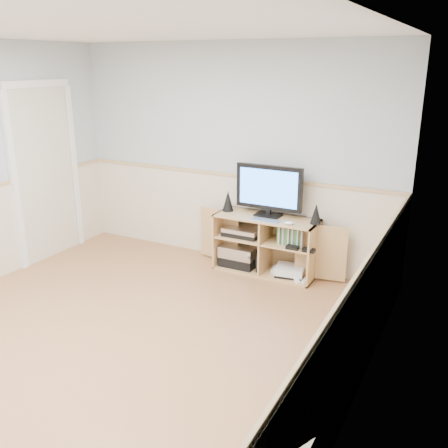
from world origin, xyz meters
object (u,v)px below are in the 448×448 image
Objects in this scene: media_cabinet at (268,243)px; keyboard at (265,220)px; monitor at (269,189)px; game_consoles at (289,271)px.

keyboard is (0.05, -0.19, 0.32)m from media_cabinet.
game_consoles is at bearing -11.67° from monitor.
keyboard is at bearing -76.31° from monitor.
media_cabinet reaches higher than game_consoles.
monitor reaches higher than keyboard.
media_cabinet is 3.88× the size of game_consoles.
media_cabinet is 5.95× the size of keyboard.
media_cabinet is 2.35× the size of monitor.
game_consoles is at bearing 30.76° from keyboard.
monitor is 0.36m from keyboard.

